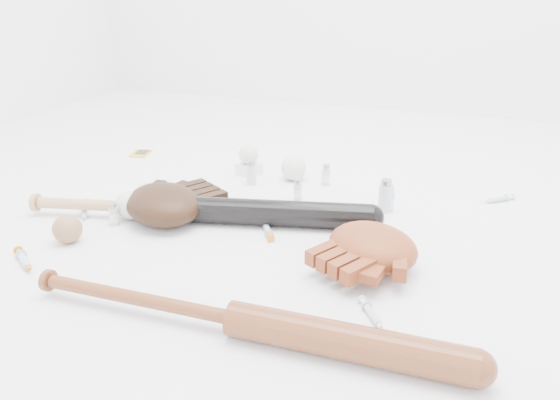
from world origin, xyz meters
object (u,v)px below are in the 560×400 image
(bat_dark, at_px, (197,210))
(glove_dark, at_px, (163,204))
(bat_wood, at_px, (235,319))
(pedestal, at_px, (249,169))

(bat_dark, bearing_deg, glove_dark, -179.22)
(bat_dark, bearing_deg, bat_wood, -67.95)
(bat_dark, height_order, pedestal, bat_dark)
(bat_wood, bearing_deg, pedestal, 110.05)
(bat_dark, distance_m, pedestal, 0.41)
(bat_dark, distance_m, bat_wood, 0.53)
(bat_dark, xyz_separation_m, bat_wood, (0.31, -0.43, -0.00))
(bat_dark, relative_size, glove_dark, 3.56)
(pedestal, bearing_deg, bat_wood, -69.02)
(bat_dark, xyz_separation_m, glove_dark, (-0.09, -0.02, 0.01))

